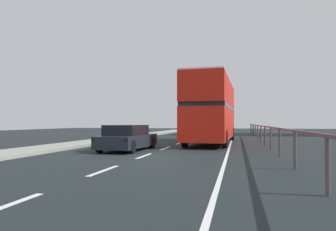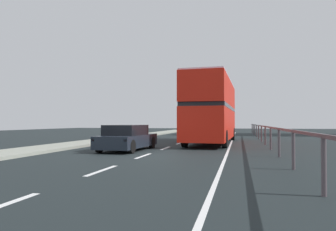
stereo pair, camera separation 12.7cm
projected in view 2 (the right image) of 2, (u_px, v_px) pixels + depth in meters
ground_plane at (147, 156)px, 13.88m from camera, size 73.48×120.00×0.10m
near_sidewalk_kerb at (32, 150)px, 15.21m from camera, size 2.43×80.00×0.14m
lane_paint_markings at (211, 143)px, 21.65m from camera, size 3.60×46.00×0.01m
bridge_side_railing at (263, 129)px, 21.41m from camera, size 0.10×42.00×1.22m
double_decker_bus_red at (212, 109)px, 21.43m from camera, size 2.88×10.89×4.35m
hatchback_car_near at (127, 138)px, 16.01m from camera, size 1.95×4.56×1.31m
sedan_car_ahead at (191, 129)px, 35.99m from camera, size 1.94×4.44×1.39m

